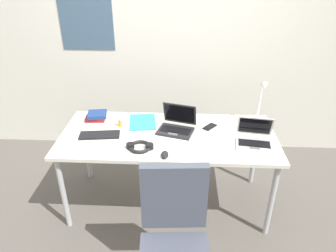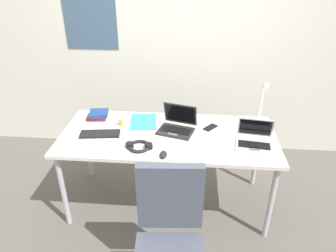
{
  "view_description": "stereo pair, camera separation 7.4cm",
  "coord_description": "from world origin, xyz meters",
  "px_view_note": "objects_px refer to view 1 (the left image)",
  "views": [
    {
      "loc": [
        0.12,
        -2.27,
        2.07
      ],
      "look_at": [
        0.0,
        0.0,
        0.82
      ],
      "focal_mm": 33.48,
      "sensor_mm": 36.0,
      "label": 1
    },
    {
      "loc": [
        0.19,
        -2.27,
        2.07
      ],
      "look_at": [
        0.0,
        0.0,
        0.82
      ],
      "focal_mm": 33.48,
      "sensor_mm": 36.0,
      "label": 2
    }
  ],
  "objects_px": {
    "laptop_far_corner": "(254,139)",
    "book_stack": "(96,116)",
    "desk_lamp": "(261,101)",
    "computer_mouse": "(165,155)",
    "paper_folder_by_keyboard": "(143,122)",
    "pill_bottle": "(120,122)",
    "coffee_mug": "(253,124)",
    "cell_phone": "(210,127)",
    "external_keyboard": "(100,135)",
    "headphones": "(140,147)",
    "laptop_front_left": "(177,126)"
  },
  "relations": [
    {
      "from": "laptop_far_corner",
      "to": "book_stack",
      "type": "xyz_separation_m",
      "value": [
        -1.36,
        0.34,
        -0.01
      ]
    },
    {
      "from": "desk_lamp",
      "to": "computer_mouse",
      "type": "xyz_separation_m",
      "value": [
        -0.81,
        -0.61,
        -0.18
      ]
    },
    {
      "from": "computer_mouse",
      "to": "paper_folder_by_keyboard",
      "type": "distance_m",
      "value": 0.58
    },
    {
      "from": "pill_bottle",
      "to": "coffee_mug",
      "type": "relative_size",
      "value": 0.7
    },
    {
      "from": "computer_mouse",
      "to": "book_stack",
      "type": "xyz_separation_m",
      "value": [
        -0.66,
        0.56,
        0.02
      ]
    },
    {
      "from": "laptop_far_corner",
      "to": "book_stack",
      "type": "relative_size",
      "value": 1.54
    },
    {
      "from": "cell_phone",
      "to": "external_keyboard",
      "type": "bearing_deg",
      "value": -129.12
    },
    {
      "from": "computer_mouse",
      "to": "external_keyboard",
      "type": "bearing_deg",
      "value": 153.16
    },
    {
      "from": "desk_lamp",
      "to": "paper_folder_by_keyboard",
      "type": "height_order",
      "value": "desk_lamp"
    },
    {
      "from": "laptop_far_corner",
      "to": "headphones",
      "type": "height_order",
      "value": "laptop_far_corner"
    },
    {
      "from": "headphones",
      "to": "coffee_mug",
      "type": "relative_size",
      "value": 1.89
    },
    {
      "from": "coffee_mug",
      "to": "computer_mouse",
      "type": "bearing_deg",
      "value": -147.43
    },
    {
      "from": "laptop_front_left",
      "to": "computer_mouse",
      "type": "relative_size",
      "value": 3.63
    },
    {
      "from": "cell_phone",
      "to": "book_stack",
      "type": "bearing_deg",
      "value": -146.29
    },
    {
      "from": "laptop_front_left",
      "to": "headphones",
      "type": "xyz_separation_m",
      "value": [
        -0.28,
        -0.3,
        -0.03
      ]
    },
    {
      "from": "desk_lamp",
      "to": "book_stack",
      "type": "bearing_deg",
      "value": -178.31
    },
    {
      "from": "desk_lamp",
      "to": "pill_bottle",
      "type": "bearing_deg",
      "value": -172.76
    },
    {
      "from": "cell_phone",
      "to": "book_stack",
      "type": "height_order",
      "value": "book_stack"
    },
    {
      "from": "paper_folder_by_keyboard",
      "to": "computer_mouse",
      "type": "bearing_deg",
      "value": -66.43
    },
    {
      "from": "laptop_far_corner",
      "to": "headphones",
      "type": "xyz_separation_m",
      "value": [
        -0.9,
        -0.12,
        -0.03
      ]
    },
    {
      "from": "coffee_mug",
      "to": "cell_phone",
      "type": "bearing_deg",
      "value": 179.58
    },
    {
      "from": "computer_mouse",
      "to": "cell_phone",
      "type": "bearing_deg",
      "value": 51.49
    },
    {
      "from": "desk_lamp",
      "to": "laptop_far_corner",
      "type": "bearing_deg",
      "value": -105.57
    },
    {
      "from": "desk_lamp",
      "to": "external_keyboard",
      "type": "relative_size",
      "value": 1.21
    },
    {
      "from": "external_keyboard",
      "to": "desk_lamp",
      "type": "bearing_deg",
      "value": 6.59
    },
    {
      "from": "computer_mouse",
      "to": "cell_phone",
      "type": "relative_size",
      "value": 0.71
    },
    {
      "from": "headphones",
      "to": "coffee_mug",
      "type": "bearing_deg",
      "value": 21.38
    },
    {
      "from": "laptop_far_corner",
      "to": "book_stack",
      "type": "distance_m",
      "value": 1.4
    },
    {
      "from": "book_stack",
      "to": "laptop_far_corner",
      "type": "bearing_deg",
      "value": -14.01
    },
    {
      "from": "headphones",
      "to": "book_stack",
      "type": "distance_m",
      "value": 0.65
    },
    {
      "from": "headphones",
      "to": "external_keyboard",
      "type": "bearing_deg",
      "value": 154.64
    },
    {
      "from": "book_stack",
      "to": "computer_mouse",
      "type": "bearing_deg",
      "value": -40.53
    },
    {
      "from": "external_keyboard",
      "to": "headphones",
      "type": "distance_m",
      "value": 0.4
    },
    {
      "from": "laptop_far_corner",
      "to": "laptop_front_left",
      "type": "bearing_deg",
      "value": 163.75
    },
    {
      "from": "external_keyboard",
      "to": "paper_folder_by_keyboard",
      "type": "distance_m",
      "value": 0.42
    },
    {
      "from": "pill_bottle",
      "to": "coffee_mug",
      "type": "height_order",
      "value": "coffee_mug"
    },
    {
      "from": "book_stack",
      "to": "paper_folder_by_keyboard",
      "type": "xyz_separation_m",
      "value": [
        0.43,
        -0.03,
        -0.03
      ]
    },
    {
      "from": "computer_mouse",
      "to": "pill_bottle",
      "type": "bearing_deg",
      "value": 132.02
    },
    {
      "from": "pill_bottle",
      "to": "desk_lamp",
      "type": "bearing_deg",
      "value": 7.24
    },
    {
      "from": "computer_mouse",
      "to": "book_stack",
      "type": "height_order",
      "value": "book_stack"
    },
    {
      "from": "headphones",
      "to": "pill_bottle",
      "type": "distance_m",
      "value": 0.41
    },
    {
      "from": "laptop_front_left",
      "to": "computer_mouse",
      "type": "height_order",
      "value": "laptop_front_left"
    },
    {
      "from": "desk_lamp",
      "to": "laptop_far_corner",
      "type": "distance_m",
      "value": 0.43
    },
    {
      "from": "laptop_far_corner",
      "to": "cell_phone",
      "type": "relative_size",
      "value": 2.28
    },
    {
      "from": "computer_mouse",
      "to": "cell_phone",
      "type": "distance_m",
      "value": 0.6
    },
    {
      "from": "laptop_front_left",
      "to": "computer_mouse",
      "type": "xyz_separation_m",
      "value": [
        -0.08,
        -0.41,
        -0.03
      ]
    },
    {
      "from": "computer_mouse",
      "to": "paper_folder_by_keyboard",
      "type": "xyz_separation_m",
      "value": [
        -0.23,
        0.53,
        -0.01
      ]
    },
    {
      "from": "external_keyboard",
      "to": "cell_phone",
      "type": "distance_m",
      "value": 0.95
    },
    {
      "from": "external_keyboard",
      "to": "pill_bottle",
      "type": "bearing_deg",
      "value": 44.08
    },
    {
      "from": "laptop_front_left",
      "to": "computer_mouse",
      "type": "distance_m",
      "value": 0.41
    }
  ]
}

